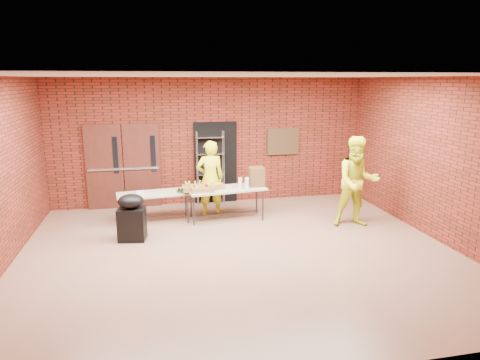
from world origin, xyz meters
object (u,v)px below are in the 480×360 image
object	(u,v)px
coffee_dispenser	(256,177)
volunteer_man	(357,182)
wire_rack	(210,168)
table_left	(154,195)
volunteer_woman	(210,178)
table_right	(226,191)
covered_grill	(132,217)

from	to	relation	value
coffee_dispenser	volunteer_man	world-z (taller)	volunteer_man
volunteer_man	wire_rack	bearing A→B (deg)	150.35
table_left	volunteer_woman	xyz separation A→B (m)	(1.30, 0.23, 0.28)
table_right	wire_rack	bearing A→B (deg)	90.70
volunteer_woman	volunteer_man	world-z (taller)	volunteer_man
wire_rack	table_left	world-z (taller)	wire_rack
coffee_dispenser	volunteer_woman	distance (m)	1.08
covered_grill	volunteer_woman	world-z (taller)	volunteer_woman
wire_rack	volunteer_man	bearing A→B (deg)	-36.88
covered_grill	table_left	bearing A→B (deg)	75.72
wire_rack	volunteer_man	size ratio (longest dim) A/B	0.96
volunteer_woman	volunteer_man	size ratio (longest dim) A/B	0.90
coffee_dispenser	volunteer_man	size ratio (longest dim) A/B	0.23
covered_grill	volunteer_woman	bearing A→B (deg)	45.46
volunteer_woman	volunteer_man	bearing A→B (deg)	149.63
table_left	coffee_dispenser	bearing A→B (deg)	-8.50
coffee_dispenser	volunteer_woman	size ratio (longest dim) A/B	0.25
wire_rack	table_right	size ratio (longest dim) A/B	1.02
table_right	coffee_dispenser	distance (m)	0.77
table_right	coffee_dispenser	xyz separation A→B (m)	(0.72, 0.06, 0.28)
coffee_dispenser	volunteer_man	bearing A→B (deg)	-29.10
coffee_dispenser	wire_rack	bearing A→B (deg)	125.86
wire_rack	table_left	xyz separation A→B (m)	(-1.44, -1.15, -0.33)
wire_rack	covered_grill	xyz separation A→B (m)	(-1.90, -2.22, -0.47)
wire_rack	coffee_dispenser	bearing A→B (deg)	-51.83
volunteer_man	coffee_dispenser	bearing A→B (deg)	160.43
table_right	coffee_dispenser	size ratio (longest dim) A/B	4.16
wire_rack	table_right	distance (m)	1.34
volunteer_man	table_right	bearing A→B (deg)	168.50
table_right	volunteer_man	distance (m)	2.90
wire_rack	volunteer_woman	xyz separation A→B (m)	(-0.14, -0.92, -0.05)
table_left	volunteer_man	size ratio (longest dim) A/B	0.86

